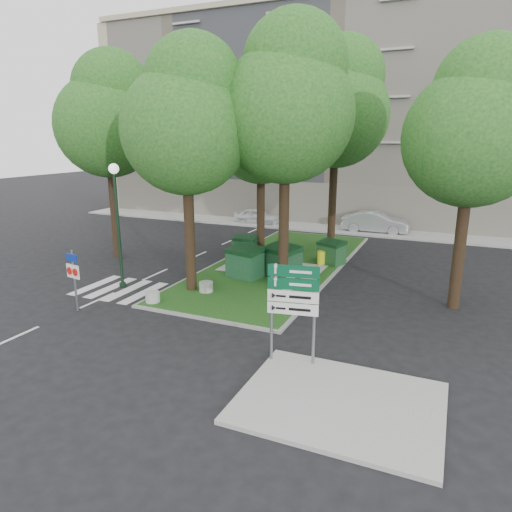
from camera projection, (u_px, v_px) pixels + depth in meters
The scene contains 26 objects.
ground at pixel (191, 317), 17.14m from camera, with size 120.00×120.00×0.00m, color black.
median_island at pixel (279, 264), 24.02m from camera, with size 6.00×16.00×0.12m, color #153F12.
median_kerb at pixel (279, 264), 24.03m from camera, with size 6.30×16.30×0.10m, color gray.
sidewalk_corner at pixel (339, 402), 11.50m from camera, with size 5.00×4.00×0.12m, color #999993.
building_sidewalk at pixel (324, 228), 33.52m from camera, with size 42.00×3.00×0.12m, color #999993.
zebra_crossing at pixel (136, 292), 19.93m from camera, with size 5.00×3.00×0.01m, color silver.
apartment_building at pixel (351, 119), 38.16m from camera, with size 41.00×12.00×16.00m, color tan.
tree_median_near_left at pixel (188, 117), 18.11m from camera, with size 5.20×5.20×10.53m.
tree_median_near_right at pixel (288, 100), 18.35m from camera, with size 5.60×5.60×11.46m.
tree_median_mid at pixel (263, 129), 23.76m from camera, with size 4.80×4.80×9.99m.
tree_median_far at pixel (338, 104), 24.84m from camera, with size 5.80×5.80×11.93m.
tree_street_left at pixel (109, 115), 23.85m from camera, with size 5.40×5.40×11.00m.
tree_street_right at pixel (477, 125), 16.33m from camera, with size 5.00×5.00×10.06m.
dumpster_a at pixel (245, 246), 25.20m from camera, with size 1.32×0.94×1.20m.
dumpster_b at pixel (245, 262), 21.46m from camera, with size 1.83×1.48×1.49m.
dumpster_c at pixel (282, 262), 21.49m from camera, with size 1.99×1.73×1.55m.
dumpster_d at pixel (331, 252), 23.83m from camera, with size 1.60×1.40×1.24m.
bollard_left at pixel (153, 297), 18.32m from camera, with size 0.57×0.57×0.41m, color #ACADA7.
bollard_right at pixel (288, 283), 19.95m from camera, with size 0.63×0.63×0.45m, color #AFAFAA.
bollard_mid at pixel (206, 287), 19.54m from camera, with size 0.59×0.59×0.42m, color #9D9D98.
litter_bin at pixel (321, 258), 23.72m from camera, with size 0.41×0.41×0.71m, color #CAD519.
street_lamp at pixel (117, 211), 19.71m from camera, with size 0.44×0.44×5.47m.
traffic_sign_pole at pixel (74, 272), 17.35m from camera, with size 0.73×0.17×2.43m.
directional_sign at pixel (293, 299), 13.02m from camera, with size 1.46×0.34×2.95m.
car_white at pixel (257, 216), 35.26m from camera, with size 1.45×3.61×1.23m, color white.
car_silver at pixel (375, 222), 32.05m from camera, with size 1.59×4.57×1.51m, color #9EA1A6.
Camera 1 is at (8.66, -13.68, 6.55)m, focal length 32.00 mm.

